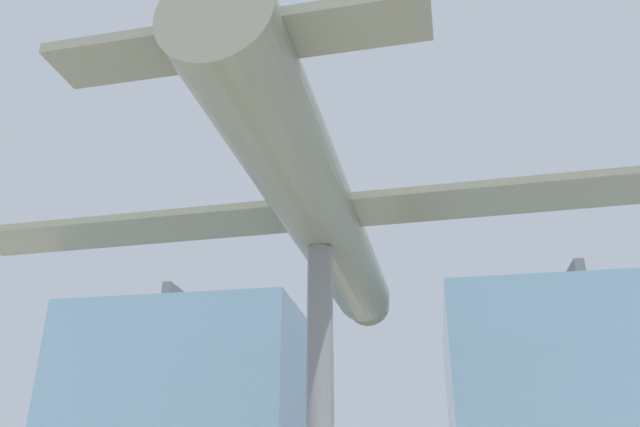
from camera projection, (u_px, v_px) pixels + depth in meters
The scene contains 4 objects.
glass_pavilion_left at pixel (208, 427), 29.04m from camera, with size 9.94×13.07×9.73m.
glass_pavilion_right at pixel (570, 421), 26.46m from camera, with size 9.94×13.07×9.73m.
support_pylon_central at pixel (320, 404), 13.45m from camera, with size 0.59×0.59×7.17m.
suspended_airplane at pixel (322, 217), 15.50m from camera, with size 18.97×16.14×3.01m.
Camera 1 is at (2.45, -13.74, 1.87)m, focal length 35.00 mm.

